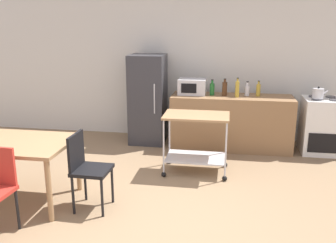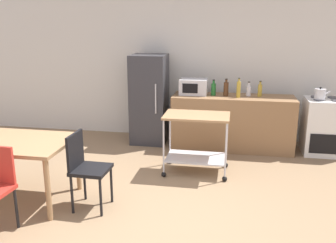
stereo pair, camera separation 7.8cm
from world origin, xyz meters
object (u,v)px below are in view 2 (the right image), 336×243
(chair_black, at_px, (85,165))
(bottle_sparkling_water, at_px, (226,89))
(microwave, at_px, (194,87))
(bottle_soy_sauce, at_px, (239,89))
(refrigerator, at_px, (149,99))
(kitchen_cart, at_px, (196,134))
(bottle_wine, at_px, (260,90))
(bottle_hot_sauce, at_px, (213,89))
(dining_table, at_px, (8,146))
(bottle_olive_oil, at_px, (249,90))
(kettle, at_px, (320,94))
(stove_oven, at_px, (323,126))

(chair_black, xyz_separation_m, bottle_sparkling_water, (1.49, 2.42, 0.50))
(microwave, distance_m, bottle_soy_sauce, 0.76)
(refrigerator, xyz_separation_m, kitchen_cart, (0.96, -1.26, -0.20))
(bottle_sparkling_water, distance_m, bottle_wine, 0.55)
(bottle_hot_sauce, bearing_deg, refrigerator, 176.33)
(dining_table, distance_m, bottle_soy_sauce, 3.53)
(bottle_hot_sauce, distance_m, bottle_olive_oil, 0.58)
(kitchen_cart, height_order, bottle_olive_oil, bottle_olive_oil)
(bottle_sparkling_water, distance_m, kettle, 1.46)
(refrigerator, height_order, microwave, refrigerator)
(refrigerator, distance_m, bottle_olive_oil, 1.71)
(bottle_wine, relative_size, kettle, 1.07)
(kettle, bearing_deg, kitchen_cart, -149.33)
(dining_table, relative_size, kitchen_cart, 1.65)
(kettle, bearing_deg, bottle_hot_sauce, 176.28)
(stove_oven, relative_size, bottle_wine, 3.59)
(stove_oven, height_order, bottle_olive_oil, bottle_olive_oil)
(bottle_sparkling_water, bearing_deg, kettle, -3.43)
(microwave, relative_size, bottle_wine, 1.80)
(chair_black, height_order, bottle_olive_oil, bottle_olive_oil)
(kitchen_cart, height_order, bottle_sparkling_water, bottle_sparkling_water)
(kitchen_cart, xyz_separation_m, kettle, (1.82, 1.08, 0.43))
(bottle_soy_sauce, height_order, kettle, bottle_soy_sauce)
(stove_oven, xyz_separation_m, kettle, (-0.12, -0.10, 0.55))
(chair_black, relative_size, bottle_sparkling_water, 3.12)
(chair_black, height_order, refrigerator, refrigerator)
(microwave, distance_m, bottle_olive_oil, 0.91)
(bottle_soy_sauce, bearing_deg, bottle_hot_sauce, 164.82)
(stove_oven, relative_size, refrigerator, 0.59)
(kitchen_cart, bearing_deg, dining_table, -150.09)
(chair_black, distance_m, bottle_hot_sauce, 2.80)
(microwave, height_order, bottle_sparkling_water, bottle_sparkling_water)
(bottle_sparkling_water, xyz_separation_m, kettle, (1.46, -0.09, -0.02))
(microwave, bearing_deg, kettle, -3.77)
(bottle_soy_sauce, relative_size, bottle_wine, 1.24)
(chair_black, relative_size, refrigerator, 0.57)
(bottle_soy_sauce, height_order, bottle_olive_oil, bottle_soy_sauce)
(stove_oven, bearing_deg, bottle_soy_sauce, -175.77)
(refrigerator, distance_m, kitchen_cart, 1.60)
(bottle_sparkling_water, relative_size, bottle_soy_sauce, 0.90)
(bottle_olive_oil, xyz_separation_m, bottle_wine, (0.18, 0.01, 0.01))
(bottle_soy_sauce, bearing_deg, bottle_olive_oil, 41.70)
(dining_table, height_order, bottle_sparkling_water, bottle_sparkling_water)
(kitchen_cart, relative_size, microwave, 1.98)
(chair_black, bearing_deg, bottle_hot_sauce, -26.40)
(stove_oven, relative_size, bottle_olive_oil, 3.88)
(refrigerator, relative_size, kitchen_cart, 1.70)
(kitchen_cart, xyz_separation_m, microwave, (-0.18, 1.21, 0.46))
(bottle_sparkling_water, bearing_deg, bottle_olive_oil, 8.78)
(bottle_hot_sauce, bearing_deg, microwave, 176.01)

